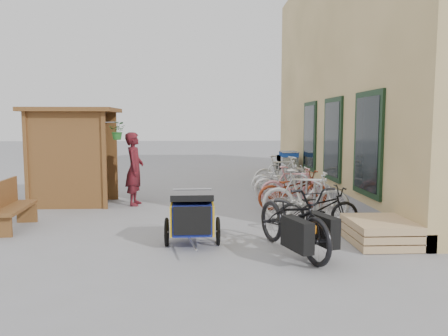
{
  "coord_description": "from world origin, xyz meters",
  "views": [
    {
      "loc": [
        0.02,
        -8.48,
        2.05
      ],
      "look_at": [
        0.5,
        1.5,
        1.0
      ],
      "focal_mm": 35.0,
      "sensor_mm": 36.0,
      "label": 1
    }
  ],
  "objects_px": {
    "person_kiosk": "(135,169)",
    "bike_7": "(281,173)",
    "bike_0": "(318,208)",
    "bike_1": "(305,195)",
    "shopping_carts": "(286,163)",
    "bike_6": "(279,179)",
    "bench": "(10,205)",
    "pallet_stack": "(380,232)",
    "bike_3": "(294,186)",
    "cargo_bike": "(294,219)",
    "bike_5": "(283,181)",
    "bike_2": "(293,190)",
    "bike_4": "(286,183)",
    "kiosk": "(70,142)",
    "child_trailer": "(192,215)"
  },
  "relations": [
    {
      "from": "pallet_stack",
      "to": "bench",
      "type": "height_order",
      "value": "bench"
    },
    {
      "from": "person_kiosk",
      "to": "bike_1",
      "type": "height_order",
      "value": "person_kiosk"
    },
    {
      "from": "pallet_stack",
      "to": "bench",
      "type": "xyz_separation_m",
      "value": [
        -6.68,
        1.32,
        0.27
      ]
    },
    {
      "from": "bike_1",
      "to": "bike_4",
      "type": "bearing_deg",
      "value": 11.65
    },
    {
      "from": "bench",
      "to": "bike_5",
      "type": "xyz_separation_m",
      "value": [
        5.87,
        3.33,
        -0.02
      ]
    },
    {
      "from": "shopping_carts",
      "to": "bike_6",
      "type": "distance_m",
      "value": 3.13
    },
    {
      "from": "bike_0",
      "to": "bike_4",
      "type": "bearing_deg",
      "value": -6.09
    },
    {
      "from": "bench",
      "to": "bike_0",
      "type": "height_order",
      "value": "bench"
    },
    {
      "from": "kiosk",
      "to": "bike_1",
      "type": "distance_m",
      "value": 5.89
    },
    {
      "from": "bike_2",
      "to": "bike_7",
      "type": "relative_size",
      "value": 0.99
    },
    {
      "from": "shopping_carts",
      "to": "cargo_bike",
      "type": "relative_size",
      "value": 0.72
    },
    {
      "from": "pallet_stack",
      "to": "bike_2",
      "type": "bearing_deg",
      "value": 105.7
    },
    {
      "from": "kiosk",
      "to": "bike_7",
      "type": "xyz_separation_m",
      "value": [
        5.63,
        1.96,
        -1.02
      ]
    },
    {
      "from": "pallet_stack",
      "to": "child_trailer",
      "type": "distance_m",
      "value": 3.18
    },
    {
      "from": "child_trailer",
      "to": "bike_4",
      "type": "relative_size",
      "value": 0.91
    },
    {
      "from": "pallet_stack",
      "to": "bike_4",
      "type": "xyz_separation_m",
      "value": [
        -0.78,
        4.33,
        0.24
      ]
    },
    {
      "from": "bike_5",
      "to": "bike_7",
      "type": "relative_size",
      "value": 0.86
    },
    {
      "from": "bench",
      "to": "shopping_carts",
      "type": "bearing_deg",
      "value": 42.27
    },
    {
      "from": "shopping_carts",
      "to": "bike_1",
      "type": "distance_m",
      "value": 6.65
    },
    {
      "from": "bike_1",
      "to": "child_trailer",
      "type": "bearing_deg",
      "value": 139.54
    },
    {
      "from": "bench",
      "to": "shopping_carts",
      "type": "height_order",
      "value": "shopping_carts"
    },
    {
      "from": "bench",
      "to": "bike_7",
      "type": "bearing_deg",
      "value": 32.52
    },
    {
      "from": "bike_0",
      "to": "bike_6",
      "type": "relative_size",
      "value": 0.99
    },
    {
      "from": "pallet_stack",
      "to": "bike_3",
      "type": "height_order",
      "value": "bike_3"
    },
    {
      "from": "kiosk",
      "to": "bike_7",
      "type": "bearing_deg",
      "value": 19.16
    },
    {
      "from": "kiosk",
      "to": "cargo_bike",
      "type": "xyz_separation_m",
      "value": [
        4.71,
        -4.32,
        -1.0
      ]
    },
    {
      "from": "pallet_stack",
      "to": "person_kiosk",
      "type": "distance_m",
      "value": 6.02
    },
    {
      "from": "bike_5",
      "to": "bike_7",
      "type": "xyz_separation_m",
      "value": [
        0.16,
        1.18,
        0.08
      ]
    },
    {
      "from": "shopping_carts",
      "to": "bike_7",
      "type": "distance_m",
      "value": 2.62
    },
    {
      "from": "bike_7",
      "to": "shopping_carts",
      "type": "bearing_deg",
      "value": -28.05
    },
    {
      "from": "person_kiosk",
      "to": "bike_4",
      "type": "bearing_deg",
      "value": -79.22
    },
    {
      "from": "kiosk",
      "to": "child_trailer",
      "type": "distance_m",
      "value": 5.01
    },
    {
      "from": "bike_7",
      "to": "bike_0",
      "type": "bearing_deg",
      "value": 164.4
    },
    {
      "from": "bike_4",
      "to": "bike_5",
      "type": "distance_m",
      "value": 0.32
    },
    {
      "from": "pallet_stack",
      "to": "bike_3",
      "type": "relative_size",
      "value": 0.74
    },
    {
      "from": "bike_0",
      "to": "shopping_carts",
      "type": "bearing_deg",
      "value": -11.95
    },
    {
      "from": "bike_6",
      "to": "cargo_bike",
      "type": "bearing_deg",
      "value": 170.88
    },
    {
      "from": "bike_0",
      "to": "bike_1",
      "type": "xyz_separation_m",
      "value": [
        -0.06,
        0.79,
        0.12
      ]
    },
    {
      "from": "bike_5",
      "to": "person_kiosk",
      "type": "bearing_deg",
      "value": 103.18
    },
    {
      "from": "cargo_bike",
      "to": "person_kiosk",
      "type": "bearing_deg",
      "value": 108.13
    },
    {
      "from": "shopping_carts",
      "to": "bike_3",
      "type": "xyz_separation_m",
      "value": [
        -0.76,
        -4.92,
        -0.12
      ]
    },
    {
      "from": "shopping_carts",
      "to": "bike_6",
      "type": "relative_size",
      "value": 0.99
    },
    {
      "from": "person_kiosk",
      "to": "bike_3",
      "type": "bearing_deg",
      "value": -92.18
    },
    {
      "from": "child_trailer",
      "to": "bench",
      "type": "bearing_deg",
      "value": 159.6
    },
    {
      "from": "child_trailer",
      "to": "bike_3",
      "type": "xyz_separation_m",
      "value": [
        2.4,
        3.35,
        -0.02
      ]
    },
    {
      "from": "person_kiosk",
      "to": "bike_7",
      "type": "distance_m",
      "value": 4.56
    },
    {
      "from": "bike_3",
      "to": "bike_7",
      "type": "bearing_deg",
      "value": 3.49
    },
    {
      "from": "kiosk",
      "to": "child_trailer",
      "type": "xyz_separation_m",
      "value": [
        3.11,
        -3.78,
        -1.04
      ]
    },
    {
      "from": "bench",
      "to": "bike_3",
      "type": "bearing_deg",
      "value": 15.48
    },
    {
      "from": "bike_0",
      "to": "bike_4",
      "type": "xyz_separation_m",
      "value": [
        0.02,
        3.35,
        0.03
      ]
    }
  ]
}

